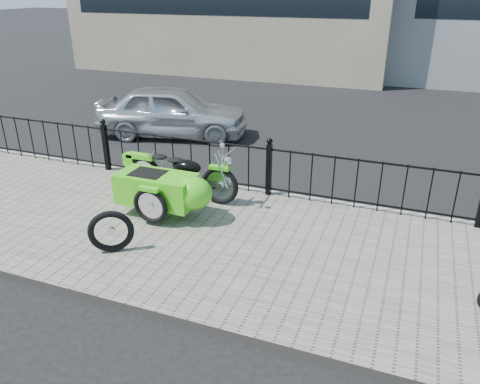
% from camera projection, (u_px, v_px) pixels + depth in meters
% --- Properties ---
extents(ground, '(120.00, 120.00, 0.00)m').
position_uv_depth(ground, '(243.00, 232.00, 7.55)').
color(ground, black).
rests_on(ground, ground).
extents(sidewalk, '(30.00, 3.80, 0.12)m').
position_uv_depth(sidewalk, '(232.00, 243.00, 7.10)').
color(sidewalk, '#6A6459').
rests_on(sidewalk, ground).
extents(curb, '(30.00, 0.10, 0.12)m').
position_uv_depth(curb, '(270.00, 194.00, 8.75)').
color(curb, gray).
rests_on(curb, ground).
extents(iron_fence, '(14.11, 0.11, 1.08)m').
position_uv_depth(iron_fence, '(269.00, 171.00, 8.42)').
color(iron_fence, black).
rests_on(iron_fence, sidewalk).
extents(motorcycle_sidecar, '(2.28, 1.48, 0.98)m').
position_uv_depth(motorcycle_sidecar, '(171.00, 187.00, 7.73)').
color(motorcycle_sidecar, black).
rests_on(motorcycle_sidecar, sidewalk).
extents(spare_tire, '(0.59, 0.44, 0.65)m').
position_uv_depth(spare_tire, '(111.00, 232.00, 6.64)').
color(spare_tire, black).
rests_on(spare_tire, sidewalk).
extents(sedan_car, '(4.09, 2.40, 1.31)m').
position_uv_depth(sedan_car, '(173.00, 111.00, 12.05)').
color(sedan_car, silver).
rests_on(sedan_car, ground).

